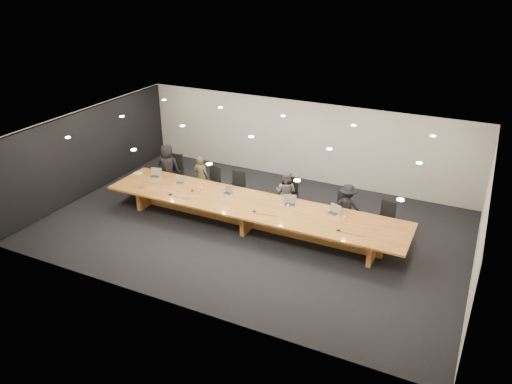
# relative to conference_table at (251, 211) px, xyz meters

# --- Properties ---
(ground) EXTENTS (12.00, 12.00, 0.00)m
(ground) POSITION_rel_conference_table_xyz_m (0.00, 0.00, -0.52)
(ground) COLOR black
(ground) RESTS_ON ground
(back_wall) EXTENTS (12.00, 0.02, 2.80)m
(back_wall) POSITION_rel_conference_table_xyz_m (0.00, 4.00, 0.88)
(back_wall) COLOR silver
(back_wall) RESTS_ON ground
(left_wall_panel) EXTENTS (0.08, 7.84, 2.74)m
(left_wall_panel) POSITION_rel_conference_table_xyz_m (-5.94, 0.00, 0.85)
(left_wall_panel) COLOR black
(left_wall_panel) RESTS_ON ground
(conference_table) EXTENTS (9.00, 1.80, 0.75)m
(conference_table) POSITION_rel_conference_table_xyz_m (0.00, 0.00, 0.00)
(conference_table) COLOR brown
(conference_table) RESTS_ON ground
(chair_far_left) EXTENTS (0.67, 0.67, 1.18)m
(chair_far_left) POSITION_rel_conference_table_xyz_m (-3.60, 1.35, 0.07)
(chair_far_left) COLOR black
(chair_far_left) RESTS_ON ground
(chair_left) EXTENTS (0.70, 0.70, 1.10)m
(chair_left) POSITION_rel_conference_table_xyz_m (-2.08, 1.21, 0.03)
(chair_left) COLOR black
(chair_left) RESTS_ON ground
(chair_mid_left) EXTENTS (0.58, 0.58, 1.08)m
(chair_mid_left) POSITION_rel_conference_table_xyz_m (-1.14, 1.22, 0.02)
(chair_mid_left) COLOR black
(chair_mid_left) RESTS_ON ground
(chair_mid_right) EXTENTS (0.64, 0.64, 1.15)m
(chair_mid_right) POSITION_rel_conference_table_xyz_m (0.61, 1.29, 0.05)
(chair_mid_right) COLOR black
(chair_mid_right) RESTS_ON ground
(chair_right) EXTENTS (0.64, 0.64, 1.00)m
(chair_right) POSITION_rel_conference_table_xyz_m (2.24, 1.24, -0.02)
(chair_right) COLOR black
(chair_right) RESTS_ON ground
(chair_far_right) EXTENTS (0.58, 0.58, 1.01)m
(chair_far_right) POSITION_rel_conference_table_xyz_m (3.57, 1.22, -0.01)
(chair_far_right) COLOR black
(chair_far_right) RESTS_ON ground
(person_a) EXTENTS (0.89, 0.72, 1.58)m
(person_a) POSITION_rel_conference_table_xyz_m (-3.71, 1.18, 0.27)
(person_a) COLOR black
(person_a) RESTS_ON ground
(person_b) EXTENTS (0.54, 0.38, 1.38)m
(person_b) POSITION_rel_conference_table_xyz_m (-2.44, 1.22, 0.17)
(person_b) COLOR #38361E
(person_b) RESTS_ON ground
(person_c) EXTENTS (0.71, 0.57, 1.40)m
(person_c) POSITION_rel_conference_table_xyz_m (0.54, 1.26, 0.18)
(person_c) COLOR #525255
(person_c) RESTS_ON ground
(person_d) EXTENTS (0.90, 0.54, 1.36)m
(person_d) POSITION_rel_conference_table_xyz_m (2.49, 1.17, 0.16)
(person_d) COLOR black
(person_d) RESTS_ON ground
(laptop_a) EXTENTS (0.40, 0.33, 0.28)m
(laptop_a) POSITION_rel_conference_table_xyz_m (-3.66, 0.39, 0.37)
(laptop_a) COLOR #C1B294
(laptop_a) RESTS_ON conference_table
(laptop_b) EXTENTS (0.33, 0.26, 0.23)m
(laptop_b) POSITION_rel_conference_table_xyz_m (-2.66, 0.30, 0.35)
(laptop_b) COLOR #C3B695
(laptop_b) RESTS_ON conference_table
(laptop_c) EXTENTS (0.33, 0.26, 0.24)m
(laptop_c) POSITION_rel_conference_table_xyz_m (-0.95, 0.29, 0.35)
(laptop_c) COLOR tan
(laptop_c) RESTS_ON conference_table
(laptop_d) EXTENTS (0.43, 0.37, 0.28)m
(laptop_d) POSITION_rel_conference_table_xyz_m (1.02, 0.39, 0.37)
(laptop_d) COLOR tan
(laptop_d) RESTS_ON conference_table
(laptop_e) EXTENTS (0.40, 0.34, 0.26)m
(laptop_e) POSITION_rel_conference_table_xyz_m (2.29, 0.41, 0.36)
(laptop_e) COLOR #BEA991
(laptop_e) RESTS_ON conference_table
(water_bottle) EXTENTS (0.07, 0.07, 0.19)m
(water_bottle) POSITION_rel_conference_table_xyz_m (-1.70, 0.03, 0.32)
(water_bottle) COLOR #B4C5C1
(water_bottle) RESTS_ON conference_table
(amber_mug) EXTENTS (0.09, 0.09, 0.09)m
(amber_mug) POSITION_rel_conference_table_xyz_m (-1.96, -0.05, 0.27)
(amber_mug) COLOR brown
(amber_mug) RESTS_ON conference_table
(paper_cup_near) EXTENTS (0.08, 0.08, 0.08)m
(paper_cup_near) POSITION_rel_conference_table_xyz_m (1.02, 0.25, 0.27)
(paper_cup_near) COLOR white
(paper_cup_near) RESTS_ON conference_table
(paper_cup_far) EXTENTS (0.08, 0.08, 0.08)m
(paper_cup_far) POSITION_rel_conference_table_xyz_m (2.66, 0.27, 0.27)
(paper_cup_far) COLOR beige
(paper_cup_far) RESTS_ON conference_table
(notepad) EXTENTS (0.27, 0.22, 0.02)m
(notepad) POSITION_rel_conference_table_xyz_m (-4.35, 0.40, 0.24)
(notepad) COLOR white
(notepad) RESTS_ON conference_table
(lime_gadget) EXTENTS (0.14, 0.08, 0.02)m
(lime_gadget) POSITION_rel_conference_table_xyz_m (-4.35, 0.39, 0.26)
(lime_gadget) COLOR #6DC735
(lime_gadget) RESTS_ON notepad
(av_box) EXTENTS (0.19, 0.15, 0.03)m
(av_box) POSITION_rel_conference_table_xyz_m (-3.50, -0.47, 0.24)
(av_box) COLOR #ADADB2
(av_box) RESTS_ON conference_table
(mic_left) EXTENTS (0.16, 0.16, 0.03)m
(mic_left) POSITION_rel_conference_table_xyz_m (-2.44, -0.50, 0.25)
(mic_left) COLOR black
(mic_left) RESTS_ON conference_table
(mic_center) EXTENTS (0.14, 0.14, 0.03)m
(mic_center) POSITION_rel_conference_table_xyz_m (0.29, -0.39, 0.24)
(mic_center) COLOR black
(mic_center) RESTS_ON conference_table
(mic_right) EXTENTS (0.16, 0.16, 0.03)m
(mic_right) POSITION_rel_conference_table_xyz_m (2.71, -0.40, 0.25)
(mic_right) COLOR black
(mic_right) RESTS_ON conference_table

